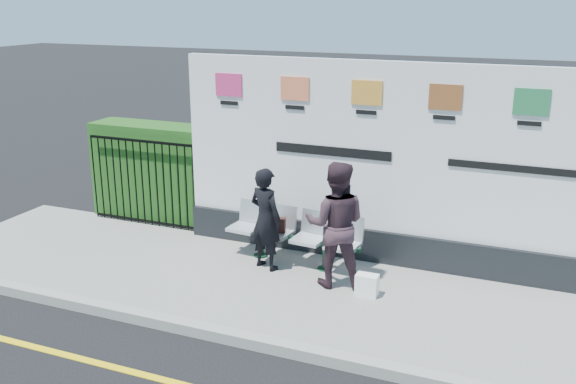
% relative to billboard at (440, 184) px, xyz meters
% --- Properties ---
extents(pavement, '(14.00, 3.00, 0.12)m').
position_rel_billboard_xyz_m(pavement, '(-0.50, -1.35, -1.36)').
color(pavement, gray).
rests_on(pavement, ground).
extents(kerb, '(14.00, 0.18, 0.14)m').
position_rel_billboard_xyz_m(kerb, '(-0.50, -2.85, -1.35)').
color(kerb, gray).
rests_on(kerb, ground).
extents(billboard, '(8.00, 0.30, 3.00)m').
position_rel_billboard_xyz_m(billboard, '(0.00, 0.00, 0.00)').
color(billboard, black).
rests_on(billboard, pavement).
extents(hedge, '(2.35, 0.70, 1.70)m').
position_rel_billboard_xyz_m(hedge, '(-5.08, 0.45, -0.45)').
color(hedge, '#1F4F17').
rests_on(hedge, pavement).
extents(railing, '(2.05, 0.06, 1.54)m').
position_rel_billboard_xyz_m(railing, '(-5.08, -0.00, -0.53)').
color(railing, black).
rests_on(railing, pavement).
extents(bench, '(2.12, 0.72, 0.45)m').
position_rel_billboard_xyz_m(bench, '(-2.03, -0.60, -1.08)').
color(bench, silver).
rests_on(bench, pavement).
extents(woman_left, '(0.65, 0.53, 1.53)m').
position_rel_billboard_xyz_m(woman_left, '(-2.31, -0.92, -0.54)').
color(woman_left, black).
rests_on(woman_left, pavement).
extents(woman_right, '(0.99, 0.86, 1.77)m').
position_rel_billboard_xyz_m(woman_right, '(-1.20, -1.07, -0.42)').
color(woman_right, '#35222A').
rests_on(woman_right, pavement).
extents(handbag_brown, '(0.31, 0.19, 0.22)m').
position_rel_billboard_xyz_m(handbag_brown, '(-2.30, -0.58, -0.74)').
color(handbag_brown, black).
rests_on(handbag_brown, bench).
extents(carrier_bag_white, '(0.30, 0.18, 0.30)m').
position_rel_billboard_xyz_m(carrier_bag_white, '(-0.68, -1.25, -1.15)').
color(carrier_bag_white, white).
rests_on(carrier_bag_white, pavement).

